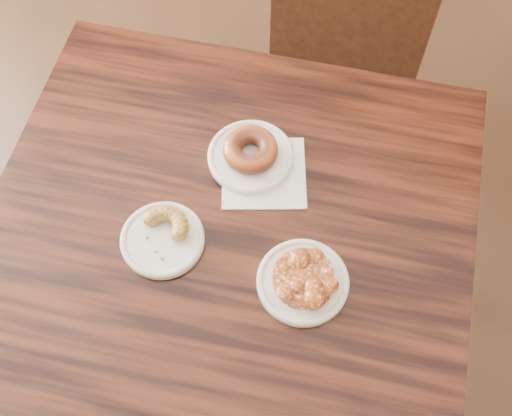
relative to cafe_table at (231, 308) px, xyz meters
The scene contains 10 objects.
floor 0.39m from the cafe_table, 69.41° to the left, with size 5.00×5.00×0.00m, color black.
cafe_table is the anchor object (origin of this frame).
chair_far 0.87m from the cafe_table, 96.78° to the left, with size 0.43×0.43×0.90m, color black, non-canonical shape.
napkin 0.41m from the cafe_table, 92.25° to the left, with size 0.16×0.16×0.00m, color white.
plate_donut 0.42m from the cafe_table, 104.31° to the left, with size 0.17×0.17×0.01m, color white.
plate_cruller 0.40m from the cafe_table, 147.19° to the right, with size 0.15×0.15×0.01m, color silver.
plate_fritter 0.42m from the cafe_table, ahead, with size 0.16×0.16×0.01m, color silver.
glazed_donut 0.45m from the cafe_table, 104.31° to the left, with size 0.11×0.11×0.04m, color #903915.
apple_fritter 0.44m from the cafe_table, ahead, with size 0.14×0.14×0.03m, color #4C2008, non-canonical shape.
cruller_fragment 0.42m from the cafe_table, 147.19° to the right, with size 0.10×0.10×0.03m, color brown, non-canonical shape.
Camera 1 is at (0.27, -0.50, 1.80)m, focal length 45.00 mm.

